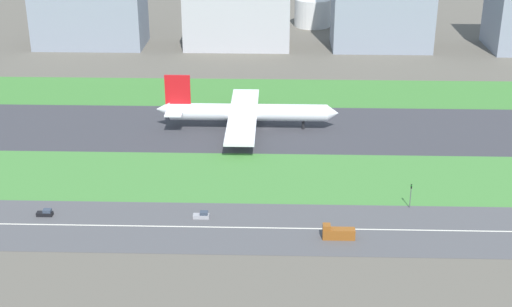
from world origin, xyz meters
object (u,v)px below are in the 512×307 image
object	(u,v)px
car_3	(202,215)
car_2	(45,213)
airliner	(244,112)
truck_0	(338,233)
hangar_building	(237,18)
fuel_tank_west	(313,12)
traffic_light	(411,194)

from	to	relation	value
car_3	car_2	world-z (taller)	same
airliner	truck_0	size ratio (longest dim) A/B	7.74
airliner	hangar_building	xyz separation A→B (m)	(-8.45, 114.00, 7.97)
car_2	hangar_building	xyz separation A→B (m)	(43.16, 182.00, 13.28)
fuel_tank_west	hangar_building	bearing A→B (deg)	-131.19
car_2	traffic_light	world-z (taller)	traffic_light
airliner	traffic_light	world-z (taller)	airliner
truck_0	fuel_tank_west	size ratio (longest dim) A/B	0.42
car_3	traffic_light	distance (m)	58.54
car_2	traffic_light	xyz separation A→B (m)	(101.13, 7.99, 3.37)
truck_0	hangar_building	distance (m)	195.82
car_3	car_2	bearing A→B (deg)	180.00
car_2	fuel_tank_west	distance (m)	241.63
car_2	traffic_light	size ratio (longest dim) A/B	0.61
car_2	fuel_tank_west	bearing A→B (deg)	70.02
traffic_light	car_2	bearing A→B (deg)	-175.48
airliner	car_3	xyz separation A→B (m)	(-8.38, -68.00, -5.31)
car_3	hangar_building	world-z (taller)	hangar_building
traffic_light	hangar_building	xyz separation A→B (m)	(-57.97, 174.01, 9.91)
car_3	hangar_building	distance (m)	182.48
airliner	car_3	world-z (taller)	airliner
airliner	hangar_building	world-z (taller)	hangar_building
car_3	traffic_light	xyz separation A→B (m)	(57.89, 7.99, 3.37)
car_3	airliner	bearing A→B (deg)	82.98
hangar_building	car_2	bearing A→B (deg)	-103.34
fuel_tank_west	airliner	bearing A→B (deg)	-101.01
car_3	traffic_light	bearing A→B (deg)	7.86
car_2	truck_0	bearing A→B (deg)	-7.16
airliner	car_2	bearing A→B (deg)	-127.20
truck_0	car_2	size ratio (longest dim) A/B	1.91
car_3	hangar_building	xyz separation A→B (m)	(-0.08, 182.00, 13.28)
airliner	fuel_tank_west	size ratio (longest dim) A/B	3.25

